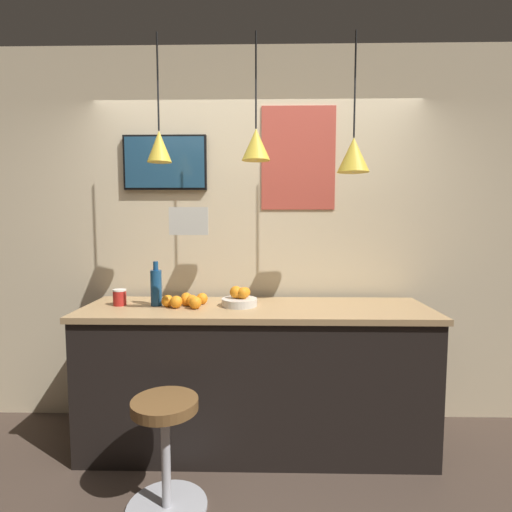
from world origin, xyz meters
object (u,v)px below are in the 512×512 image
bar_stool (165,440)px  spread_jar (120,297)px  juice_bottle (156,287)px  fruit_bowl (240,299)px  mounted_tv (165,163)px

bar_stool → spread_jar: size_ratio=5.55×
juice_bottle → spread_jar: juice_bottle is taller
fruit_bowl → juice_bottle: (-0.58, -0.00, 0.08)m
bar_stool → juice_bottle: juice_bottle is taller
juice_bottle → mounted_tv: 0.98m
bar_stool → mounted_tv: (-0.23, 1.05, 1.63)m
fruit_bowl → juice_bottle: juice_bottle is taller
bar_stool → fruit_bowl: 1.00m
mounted_tv → bar_stool: bearing=-77.6°
mounted_tv → spread_jar: bearing=-123.1°
bar_stool → juice_bottle: (-0.22, 0.67, 0.73)m
spread_jar → mounted_tv: size_ratio=0.18×
juice_bottle → mounted_tv: size_ratio=0.48×
bar_stool → juice_bottle: 1.01m
juice_bottle → mounted_tv: (-0.01, 0.38, 0.90)m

